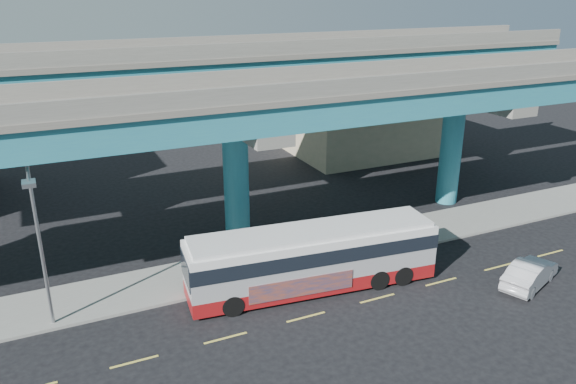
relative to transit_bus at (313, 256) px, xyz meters
name	(u,v)px	position (x,y,z in m)	size (l,w,h in m)	color
ground	(303,314)	(-1.53, -2.03, -1.81)	(120.00, 120.00, 0.00)	black
sidewalk	(260,264)	(-1.53, 3.47, -1.74)	(70.00, 4.00, 0.15)	gray
lane_markings	(306,317)	(-1.53, -2.33, -1.81)	(58.00, 0.12, 0.01)	#D8C64C
viaduct	(233,92)	(-1.53, 7.07, 7.33)	(52.00, 12.40, 11.70)	teal
building_beige	(367,114)	(16.47, 20.95, 1.69)	(14.00, 10.23, 7.00)	#C4AD8C
transit_bus	(313,256)	(0.00, 0.00, 0.00)	(13.10, 4.11, 3.31)	maroon
sedan	(530,273)	(10.37, -4.52, -1.12)	(4.47, 2.94, 1.39)	silver
street_lamp	(37,227)	(-12.40, 1.41, 3.35)	(0.50, 2.51, 7.71)	gray
stop_sign	(303,235)	(0.50, 2.15, 0.22)	(0.61, 0.54, 2.61)	gray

